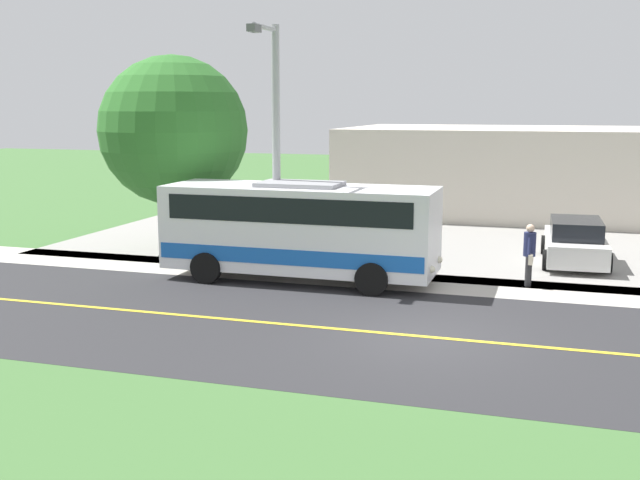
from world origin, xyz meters
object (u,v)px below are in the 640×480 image
at_px(shuttle_bus_front, 300,226).
at_px(parked_car_near, 575,242).
at_px(pedestrian_with_bags, 529,253).
at_px(street_light_pole, 275,139).
at_px(tree_curbside, 174,131).
at_px(commercial_building, 532,170).

bearing_deg(shuttle_bus_front, parked_car_near, 122.30).
relative_size(pedestrian_with_bags, street_light_pole, 0.24).
xyz_separation_m(parked_car_near, tree_curbside, (2.00, -13.18, 3.50)).
xyz_separation_m(street_light_pole, parked_car_near, (-4.53, 8.57, -3.37)).
distance_m(shuttle_bus_front, parked_car_near, 9.13).
xyz_separation_m(pedestrian_with_bags, tree_curbside, (-1.66, -11.89, 3.23)).
height_order(shuttle_bus_front, pedestrian_with_bags, shuttle_bus_front).
xyz_separation_m(street_light_pole, tree_curbside, (-2.53, -4.61, 0.13)).
distance_m(shuttle_bus_front, commercial_building, 17.86).
bearing_deg(parked_car_near, commercial_building, -171.47).
bearing_deg(street_light_pole, tree_curbside, -118.81).
height_order(shuttle_bus_front, parked_car_near, shuttle_bus_front).
relative_size(shuttle_bus_front, pedestrian_with_bags, 4.53).
xyz_separation_m(street_light_pole, commercial_building, (-16.53, 6.77, -2.06)).
distance_m(shuttle_bus_front, tree_curbside, 6.72).
bearing_deg(parked_car_near, pedestrian_with_bags, -19.40).
xyz_separation_m(tree_curbside, commercial_building, (-14.00, 11.38, -2.19)).
distance_m(pedestrian_with_bags, street_light_pole, 7.97).
bearing_deg(tree_curbside, pedestrian_with_bags, 82.05).
bearing_deg(tree_curbside, commercial_building, 140.90).
relative_size(shuttle_bus_front, street_light_pole, 1.09).
bearing_deg(tree_curbside, parked_car_near, 98.61).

